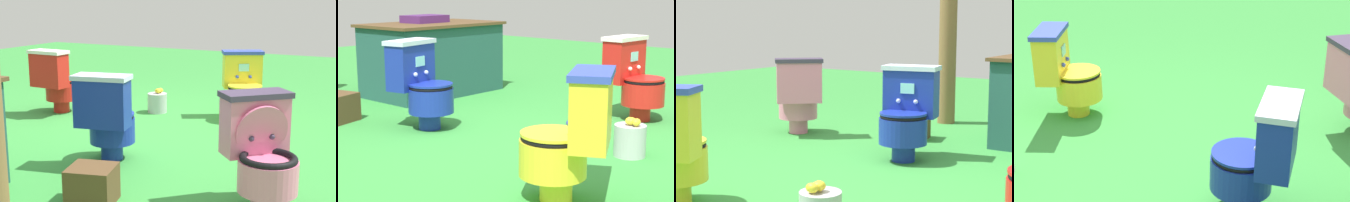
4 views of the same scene
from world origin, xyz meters
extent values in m
plane|color=green|center=(0.00, 0.00, 0.00)|extent=(14.00, 14.00, 0.00)
cylinder|color=yellow|center=(-0.62, -1.01, 0.07)|extent=(0.24, 0.24, 0.14)
cylinder|color=yellow|center=(-0.63, -0.99, 0.24)|extent=(0.50, 0.50, 0.20)
torus|color=black|center=(-0.63, -0.99, 0.35)|extent=(0.48, 0.48, 0.04)
cylinder|color=#3347B2|center=(-0.63, -0.99, 0.30)|extent=(0.33, 0.33, 0.01)
cube|color=yellow|center=(-0.54, -1.16, 0.51)|extent=(0.45, 0.36, 0.37)
cube|color=#3347B2|center=(-0.54, -1.16, 0.71)|extent=(0.48, 0.40, 0.04)
cube|color=#8CE0E5|center=(-0.58, -1.08, 0.56)|extent=(0.10, 0.06, 0.08)
cylinder|color=yellow|center=(-0.63, -0.99, 0.37)|extent=(0.49, 0.49, 0.02)
sphere|color=#3347B2|center=(-0.65, -1.11, 0.46)|extent=(0.04, 0.04, 0.04)
sphere|color=#3347B2|center=(-0.52, -1.04, 0.46)|extent=(0.04, 0.04, 0.04)
cylinder|color=#192D9E|center=(-0.08, 0.72, 0.07)|extent=(0.22, 0.22, 0.14)
cylinder|color=#192D9E|center=(-0.08, 0.70, 0.24)|extent=(0.44, 0.44, 0.20)
torus|color=black|center=(-0.08, 0.70, 0.35)|extent=(0.42, 0.42, 0.04)
cylinder|color=silver|center=(-0.08, 0.70, 0.30)|extent=(0.29, 0.29, 0.01)
cube|color=#192D9E|center=(-0.13, 0.90, 0.51)|extent=(0.44, 0.28, 0.37)
cube|color=silver|center=(-0.13, 0.90, 0.71)|extent=(0.47, 0.31, 0.04)
cube|color=#8CE0E5|center=(-0.10, 0.80, 0.56)|extent=(0.11, 0.03, 0.08)
cylinder|color=#192D9E|center=(-0.08, 0.70, 0.37)|extent=(0.43, 0.43, 0.02)
sphere|color=silver|center=(-0.03, 0.81, 0.46)|extent=(0.04, 0.04, 0.04)
sphere|color=silver|center=(-0.17, 0.78, 0.46)|extent=(0.04, 0.04, 0.04)
cube|color=pink|center=(-1.36, 0.99, 0.51)|extent=(0.43, 0.42, 0.37)
camera|label=1|loc=(-2.26, 3.91, 1.32)|focal=52.43mm
camera|label=2|loc=(-2.92, -2.77, 1.14)|focal=59.51mm
camera|label=3|loc=(2.19, -3.17, 1.10)|focal=63.63mm
camera|label=4|loc=(2.48, 1.78, 1.94)|focal=58.03mm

